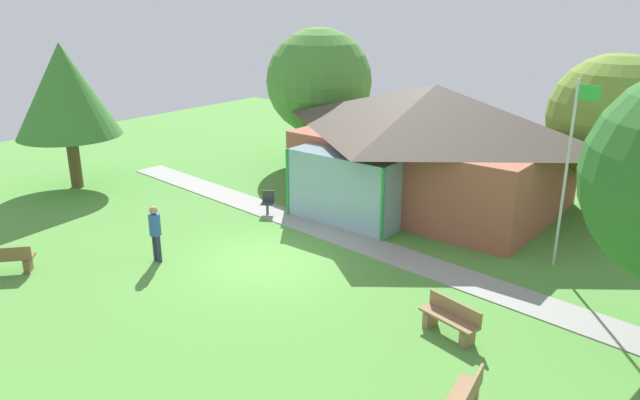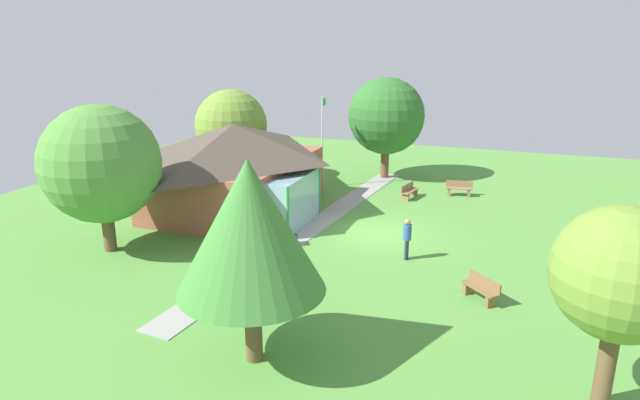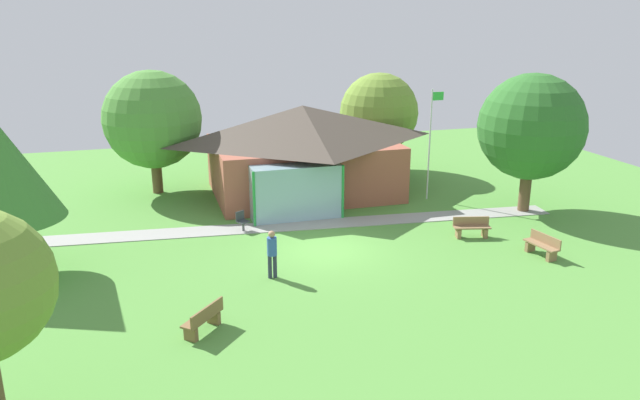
{
  "view_description": "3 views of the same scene",
  "coord_description": "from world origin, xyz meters",
  "px_view_note": "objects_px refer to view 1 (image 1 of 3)",
  "views": [
    {
      "loc": [
        11.4,
        -11.74,
        7.5
      ],
      "look_at": [
        0.38,
        2.16,
        1.45
      ],
      "focal_mm": 33.51,
      "sensor_mm": 36.0,
      "label": 1
    },
    {
      "loc": [
        -23.46,
        -5.96,
        8.87
      ],
      "look_at": [
        0.04,
        2.78,
        1.32
      ],
      "focal_mm": 30.87,
      "sensor_mm": 36.0,
      "label": 2
    },
    {
      "loc": [
        -6.46,
        -21.32,
        8.88
      ],
      "look_at": [
        0.48,
        2.45,
        1.29
      ],
      "focal_mm": 34.33,
      "sensor_mm": 36.0,
      "label": 3
    }
  ],
  "objects_px": {
    "bench_mid_right": "(450,320)",
    "bench_front_left": "(6,260)",
    "pavilion": "(430,143)",
    "patio_chair_west": "(268,203)",
    "tree_behind_pavilion_right": "(612,118)",
    "tree_behind_pavilion_left": "(319,82)",
    "tree_west_hedge": "(65,91)",
    "flagpole": "(568,167)",
    "visitor_strolling_lawn": "(155,229)"
  },
  "relations": [
    {
      "from": "bench_front_left",
      "to": "tree_behind_pavilion_right",
      "type": "distance_m",
      "value": 20.25
    },
    {
      "from": "patio_chair_west",
      "to": "tree_west_hedge",
      "type": "height_order",
      "value": "tree_west_hedge"
    },
    {
      "from": "pavilion",
      "to": "tree_behind_pavilion_left",
      "type": "xyz_separation_m",
      "value": [
        -7.12,
        2.34,
        1.44
      ]
    },
    {
      "from": "flagpole",
      "to": "patio_chair_west",
      "type": "relative_size",
      "value": 6.33
    },
    {
      "from": "tree_behind_pavilion_right",
      "to": "tree_west_hedge",
      "type": "bearing_deg",
      "value": -149.39
    },
    {
      "from": "bench_mid_right",
      "to": "tree_behind_pavilion_right",
      "type": "height_order",
      "value": "tree_behind_pavilion_right"
    },
    {
      "from": "flagpole",
      "to": "bench_front_left",
      "type": "height_order",
      "value": "flagpole"
    },
    {
      "from": "pavilion",
      "to": "tree_behind_pavilion_right",
      "type": "height_order",
      "value": "tree_behind_pavilion_right"
    },
    {
      "from": "bench_mid_right",
      "to": "bench_front_left",
      "type": "relative_size",
      "value": 1.11
    },
    {
      "from": "pavilion",
      "to": "flagpole",
      "type": "height_order",
      "value": "flagpole"
    },
    {
      "from": "bench_front_left",
      "to": "tree_behind_pavilion_right",
      "type": "bearing_deg",
      "value": 6.33
    },
    {
      "from": "flagpole",
      "to": "tree_behind_pavilion_right",
      "type": "height_order",
      "value": "tree_behind_pavilion_right"
    },
    {
      "from": "bench_mid_right",
      "to": "patio_chair_west",
      "type": "relative_size",
      "value": 1.82
    },
    {
      "from": "tree_west_hedge",
      "to": "bench_front_left",
      "type": "bearing_deg",
      "value": -43.52
    },
    {
      "from": "pavilion",
      "to": "bench_mid_right",
      "type": "xyz_separation_m",
      "value": [
        5.06,
        -8.07,
        -1.94
      ]
    },
    {
      "from": "pavilion",
      "to": "bench_mid_right",
      "type": "height_order",
      "value": "pavilion"
    },
    {
      "from": "tree_west_hedge",
      "to": "tree_behind_pavilion_left",
      "type": "bearing_deg",
      "value": 61.12
    },
    {
      "from": "pavilion",
      "to": "bench_front_left",
      "type": "height_order",
      "value": "pavilion"
    },
    {
      "from": "pavilion",
      "to": "tree_west_hedge",
      "type": "xyz_separation_m",
      "value": [
        -12.39,
        -7.21,
        1.64
      ]
    },
    {
      "from": "pavilion",
      "to": "visitor_strolling_lawn",
      "type": "distance_m",
      "value": 10.5
    },
    {
      "from": "visitor_strolling_lawn",
      "to": "tree_behind_pavilion_left",
      "type": "relative_size",
      "value": 0.28
    },
    {
      "from": "flagpole",
      "to": "tree_west_hedge",
      "type": "xyz_separation_m",
      "value": [
        -18.11,
        -4.6,
        0.98
      ]
    },
    {
      "from": "pavilion",
      "to": "visitor_strolling_lawn",
      "type": "relative_size",
      "value": 5.69
    },
    {
      "from": "visitor_strolling_lawn",
      "to": "tree_behind_pavilion_right",
      "type": "relative_size",
      "value": 0.31
    },
    {
      "from": "bench_mid_right",
      "to": "tree_west_hedge",
      "type": "xyz_separation_m",
      "value": [
        -17.45,
        0.86,
        3.58
      ]
    },
    {
      "from": "patio_chair_west",
      "to": "pavilion",
      "type": "bearing_deg",
      "value": -159.75
    },
    {
      "from": "flagpole",
      "to": "visitor_strolling_lawn",
      "type": "bearing_deg",
      "value": -142.78
    },
    {
      "from": "patio_chair_west",
      "to": "tree_behind_pavilion_left",
      "type": "height_order",
      "value": "tree_behind_pavilion_left"
    },
    {
      "from": "bench_front_left",
      "to": "tree_behind_pavilion_left",
      "type": "xyz_separation_m",
      "value": [
        -0.75,
        15.27,
        3.38
      ]
    },
    {
      "from": "flagpole",
      "to": "tree_west_hedge",
      "type": "height_order",
      "value": "tree_west_hedge"
    },
    {
      "from": "tree_behind_pavilion_left",
      "to": "tree_west_hedge",
      "type": "height_order",
      "value": "tree_behind_pavilion_left"
    },
    {
      "from": "pavilion",
      "to": "patio_chair_west",
      "type": "relative_size",
      "value": 11.51
    },
    {
      "from": "visitor_strolling_lawn",
      "to": "patio_chair_west",
      "type": "bearing_deg",
      "value": 93.78
    },
    {
      "from": "bench_mid_right",
      "to": "patio_chair_west",
      "type": "height_order",
      "value": "patio_chair_west"
    },
    {
      "from": "flagpole",
      "to": "bench_mid_right",
      "type": "bearing_deg",
      "value": -96.93
    },
    {
      "from": "flagpole",
      "to": "visitor_strolling_lawn",
      "type": "distance_m",
      "value": 11.96
    },
    {
      "from": "tree_behind_pavilion_left",
      "to": "tree_behind_pavilion_right",
      "type": "relative_size",
      "value": 1.1
    },
    {
      "from": "visitor_strolling_lawn",
      "to": "tree_behind_pavilion_right",
      "type": "bearing_deg",
      "value": 56.43
    },
    {
      "from": "flagpole",
      "to": "bench_mid_right",
      "type": "distance_m",
      "value": 6.08
    },
    {
      "from": "patio_chair_west",
      "to": "tree_behind_pavilion_right",
      "type": "relative_size",
      "value": 0.15
    },
    {
      "from": "bench_mid_right",
      "to": "bench_front_left",
      "type": "bearing_deg",
      "value": 36.56
    },
    {
      "from": "tree_west_hedge",
      "to": "pavilion",
      "type": "bearing_deg",
      "value": 30.21
    },
    {
      "from": "patio_chair_west",
      "to": "tree_behind_pavilion_right",
      "type": "bearing_deg",
      "value": -169.29
    },
    {
      "from": "bench_front_left",
      "to": "visitor_strolling_lawn",
      "type": "xyz_separation_m",
      "value": [
        2.7,
        3.18,
        0.62
      ]
    },
    {
      "from": "bench_front_left",
      "to": "bench_mid_right",
      "type": "bearing_deg",
      "value": -24.76
    },
    {
      "from": "flagpole",
      "to": "bench_mid_right",
      "type": "relative_size",
      "value": 3.48
    },
    {
      "from": "pavilion",
      "to": "flagpole",
      "type": "relative_size",
      "value": 1.82
    },
    {
      "from": "bench_mid_right",
      "to": "patio_chair_west",
      "type": "xyz_separation_m",
      "value": [
        -8.96,
        3.37,
        0.01
      ]
    },
    {
      "from": "flagpole",
      "to": "tree_behind_pavilion_left",
      "type": "height_order",
      "value": "tree_behind_pavilion_left"
    },
    {
      "from": "bench_front_left",
      "to": "tree_behind_pavilion_right",
      "type": "height_order",
      "value": "tree_behind_pavilion_right"
    }
  ]
}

